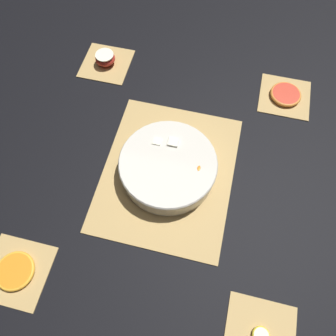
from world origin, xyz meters
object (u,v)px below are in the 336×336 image
Objects in this scene: fruit_salad_bowl at (168,166)px; apple_half at (105,58)px; orange_slice_whole at (15,271)px; banana_coin_single at (261,336)px; grapefruit_slice at (286,94)px.

apple_half is (0.35, 0.30, -0.02)m from fruit_salad_bowl.
orange_slice_whole reaches higher than banana_coin_single.
banana_coin_single is at bearing -139.47° from apple_half.
orange_slice_whole is (-0.69, 0.00, -0.01)m from apple_half.
apple_half reaches higher than orange_slice_whole.
apple_half is 1.62× the size of banana_coin_single.
grapefruit_slice is at bearing 0.00° from banana_coin_single.
grapefruit_slice is (0.69, 0.00, 0.00)m from banana_coin_single.
fruit_salad_bowl is at bearing 139.49° from grapefruit_slice.
banana_coin_single is 0.69m from grapefruit_slice.
orange_slice_whole is 0.91m from grapefruit_slice.
apple_half is 0.91m from banana_coin_single.
grapefruit_slice is at bearing -40.51° from fruit_salad_bowl.
orange_slice_whole is 2.38× the size of banana_coin_single.
grapefruit_slice is (0.35, -0.29, -0.03)m from fruit_salad_bowl.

